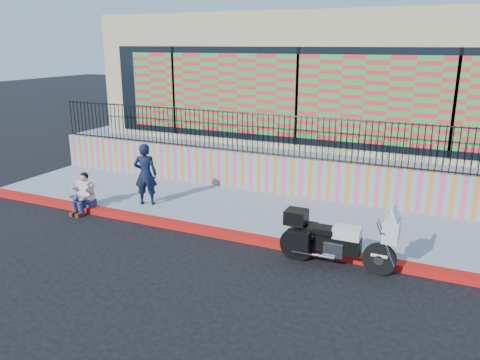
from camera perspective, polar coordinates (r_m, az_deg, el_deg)
The scene contains 10 objects.
ground at distance 10.87m, azimuth -0.37°, elevation -7.22°, with size 90.00×90.00×0.00m, color black.
red_curb at distance 10.84m, azimuth -0.37°, elevation -6.86°, with size 16.00×0.30×0.15m, color #B60D0E.
sidewalk at distance 12.25m, azimuth 2.91°, elevation -4.08°, with size 16.00×3.00×0.15m, color gray.
mural_wall at distance 13.48m, azimuth 5.49°, elevation 0.58°, with size 16.00×0.20×1.10m, color #F03F72.
metal_fence at distance 13.22m, azimuth 5.63°, elevation 5.39°, with size 15.80×0.04×1.20m, color black, non-canonical shape.
elevated_platform at distance 18.26m, azimuth 10.84°, elevation 4.30°, with size 16.00×10.00×1.25m, color gray.
storefront_building at distance 17.70m, azimuth 11.12°, elevation 12.50°, with size 14.00×8.06×4.00m.
police_motorcycle at distance 9.60m, azimuth 11.56°, elevation -6.98°, with size 2.30×0.76×1.43m.
police_officer at distance 12.72m, azimuth -11.45°, elevation 0.70°, with size 0.61×0.40×1.67m, color black.
seated_man at distance 13.01m, azimuth -18.66°, elevation -1.97°, with size 0.54×0.71×1.06m.
Camera 1 is at (4.23, -9.02, 4.35)m, focal length 35.00 mm.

